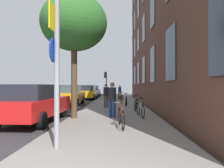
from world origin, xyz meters
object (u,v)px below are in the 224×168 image
at_px(pedestrian_2, 120,91).
at_px(car_0, 34,103).
at_px(bicycle_4, 122,99).
at_px(sign_post, 56,61).
at_px(bicycle_1, 140,109).
at_px(bicycle_3, 126,101).
at_px(pedestrian_0, 112,97).
at_px(traffic_light, 106,79).
at_px(pedestrian_1, 106,94).
at_px(bicycle_0, 121,117).
at_px(bicycle_2, 136,104).
at_px(car_1, 70,95).
at_px(car_2, 88,92).
at_px(car_3, 93,91).
at_px(tree_near, 74,24).
at_px(bicycle_5, 120,97).

height_order(pedestrian_2, car_0, pedestrian_2).
bearing_deg(bicycle_4, sign_post, -98.43).
height_order(bicycle_1, bicycle_3, bicycle_3).
distance_m(bicycle_3, pedestrian_0, 5.06).
distance_m(sign_post, traffic_light, 22.73).
distance_m(pedestrian_1, pedestrian_2, 8.46).
bearing_deg(traffic_light, car_0, -95.80).
bearing_deg(bicycle_0, bicycle_2, 78.68).
xyz_separation_m(bicycle_0, pedestrian_0, (-0.37, 2.25, 0.56)).
bearing_deg(bicycle_4, car_1, -172.39).
distance_m(bicycle_0, bicycle_4, 9.60).
relative_size(bicycle_4, pedestrian_2, 1.09).
distance_m(car_2, car_3, 5.78).
bearing_deg(bicycle_3, car_2, 115.23).
relative_size(pedestrian_1, car_3, 0.38).
relative_size(bicycle_1, car_0, 0.39).
bearing_deg(bicycle_2, bicycle_3, 101.09).
bearing_deg(tree_near, car_1, 104.88).
xyz_separation_m(bicycle_3, car_2, (-4.02, 8.53, 0.35)).
xyz_separation_m(bicycle_3, bicycle_5, (-0.41, 4.80, 0.01)).
height_order(bicycle_2, pedestrian_2, pedestrian_2).
bearing_deg(bicycle_2, car_0, -143.88).
xyz_separation_m(bicycle_1, bicycle_5, (-0.87, 9.60, 0.02)).
xyz_separation_m(sign_post, pedestrian_0, (1.19, 4.66, -1.11)).
distance_m(tree_near, bicycle_2, 5.73).
distance_m(sign_post, bicycle_0, 3.32).
height_order(bicycle_3, car_1, car_1).
bearing_deg(bicycle_1, bicycle_0, -111.57).
distance_m(traffic_light, pedestrian_2, 6.03).
bearing_deg(sign_post, bicycle_4, 81.57).
bearing_deg(bicycle_0, pedestrian_1, 98.16).
height_order(tree_near, bicycle_3, tree_near).
relative_size(car_2, car_3, 1.05).
bearing_deg(car_3, traffic_light, -32.65).
distance_m(bicycle_0, car_3, 21.82).
distance_m(bicycle_1, pedestrian_2, 12.41).
height_order(bicycle_2, car_2, car_2).
bearing_deg(bicycle_3, tree_near, -116.20).
bearing_deg(pedestrian_0, tree_near, -170.05).
height_order(tree_near, bicycle_2, tree_near).
xyz_separation_m(bicycle_4, bicycle_5, (-0.14, 2.40, 0.00)).
bearing_deg(tree_near, bicycle_0, -42.83).
height_order(bicycle_1, car_2, car_2).
relative_size(bicycle_3, pedestrian_2, 1.13).
bearing_deg(bicycle_2, car_3, 105.39).
bearing_deg(car_2, bicycle_2, -67.67).
bearing_deg(bicycle_0, bicycle_1, 68.43).
xyz_separation_m(sign_post, car_0, (-2.14, 3.81, -1.31)).
bearing_deg(bicycle_5, bicycle_0, -90.37).
distance_m(traffic_light, bicycle_0, 20.49).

